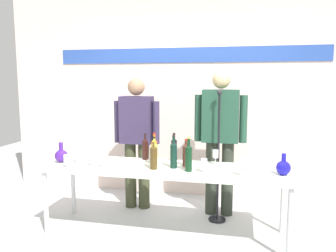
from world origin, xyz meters
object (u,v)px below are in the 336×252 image
object	(u,v)px
wine_glass_right_2	(244,164)
wine_bottle_2	(154,157)
wine_glass_right_3	(215,154)
microphone_stand	(218,178)
decanter_blue_left	(61,155)
decanter_blue_right	(283,167)
presenter_left	(137,135)
wine_glass_left_3	(77,152)
wine_bottle_7	(145,148)
wine_glass_right_0	(252,160)
wine_bottle_5	(189,157)
presenter_right	(220,133)
wine_glass_right_1	(204,163)
wine_bottle_6	(186,154)
wine_bottle_4	(154,153)
wine_bottle_1	(174,149)
wine_glass_left_0	(91,156)
wine_glass_left_2	(103,157)
display_table	(165,172)
wine_bottle_3	(154,149)

from	to	relation	value
wine_glass_right_2	wine_bottle_2	bearing A→B (deg)	175.48
wine_glass_right_3	microphone_stand	bearing A→B (deg)	87.03
decanter_blue_left	decanter_blue_right	bearing A→B (deg)	-0.00
presenter_left	wine_glass_left_3	distance (m)	0.83
wine_bottle_7	wine_glass_right_2	distance (m)	1.19
wine_bottle_2	wine_glass_right_0	bearing A→B (deg)	7.04
wine_bottle_5	presenter_right	bearing A→B (deg)	72.17
presenter_right	wine_bottle_5	bearing A→B (deg)	-107.83
wine_glass_right_1	wine_bottle_6	bearing A→B (deg)	137.59
presenter_right	decanter_blue_left	bearing A→B (deg)	-156.93
wine_bottle_4	microphone_stand	xyz separation A→B (m)	(0.64, 0.40, -0.35)
decanter_blue_left	wine_bottle_1	world-z (taller)	wine_bottle_1
decanter_blue_right	presenter_right	world-z (taller)	presenter_right
decanter_blue_left	wine_bottle_6	bearing A→B (deg)	4.96
wine_glass_right_0	wine_glass_left_0	bearing A→B (deg)	-174.73
wine_glass_left_2	decanter_blue_left	bearing A→B (deg)	168.32
presenter_right	wine_glass_right_2	xyz separation A→B (m)	(0.28, -0.84, -0.15)
presenter_left	wine_glass_right_2	bearing A→B (deg)	-32.66
wine_bottle_6	wine_bottle_1	bearing A→B (deg)	130.71
presenter_right	wine_bottle_2	xyz separation A→B (m)	(-0.61, -0.77, -0.14)
presenter_right	wine_glass_left_3	bearing A→B (deg)	-155.38
wine_bottle_5	microphone_stand	xyz separation A→B (m)	(0.25, 0.57, -0.36)
wine_glass_left_3	wine_glass_left_0	bearing A→B (deg)	-28.65
decanter_blue_left	wine_bottle_2	size ratio (longest dim) A/B	0.74
wine_bottle_2	wine_glass_left_0	distance (m)	0.67
wine_bottle_1	wine_glass_left_0	distance (m)	0.89
decanter_blue_left	wine_glass_right_0	xyz separation A→B (m)	(2.02, 0.06, 0.04)
wine_bottle_7	wine_glass_right_0	world-z (taller)	wine_bottle_7
wine_bottle_1	microphone_stand	xyz separation A→B (m)	(0.47, 0.20, -0.36)
wine_bottle_5	wine_bottle_6	bearing A→B (deg)	107.57
presenter_right	wine_bottle_4	distance (m)	0.89
decanter_blue_right	presenter_left	size ratio (longest dim) A/B	0.13
wine_bottle_6	wine_glass_right_1	distance (m)	0.29
wine_bottle_2	decanter_blue_left	bearing A→B (deg)	176.68
decanter_blue_right	wine_bottle_4	world-z (taller)	wine_bottle_4
presenter_left	wine_glass_left_2	bearing A→B (deg)	-96.46
wine_bottle_1	wine_glass_left_3	bearing A→B (deg)	-164.34
wine_bottle_1	wine_glass_left_2	bearing A→B (deg)	-146.89
wine_bottle_5	wine_glass_left_3	world-z (taller)	wine_bottle_5
wine_glass_left_0	microphone_stand	size ratio (longest dim) A/B	0.10
wine_bottle_7	wine_glass_right_1	world-z (taller)	wine_bottle_7
wine_bottle_1	wine_bottle_2	distance (m)	0.40
wine_bottle_7	wine_glass_right_0	bearing A→B (deg)	-13.25
display_table	wine_bottle_3	world-z (taller)	wine_bottle_3
decanter_blue_left	decanter_blue_right	world-z (taller)	decanter_blue_left
wine_glass_left_2	wine_glass_right_2	world-z (taller)	wine_glass_right_2
wine_bottle_4	wine_glass_right_3	bearing A→B (deg)	13.76
wine_glass_left_2	wine_glass_right_0	distance (m)	1.49
wine_bottle_4	microphone_stand	distance (m)	0.83
wine_glass_left_2	wine_glass_right_3	world-z (taller)	wine_glass_right_3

